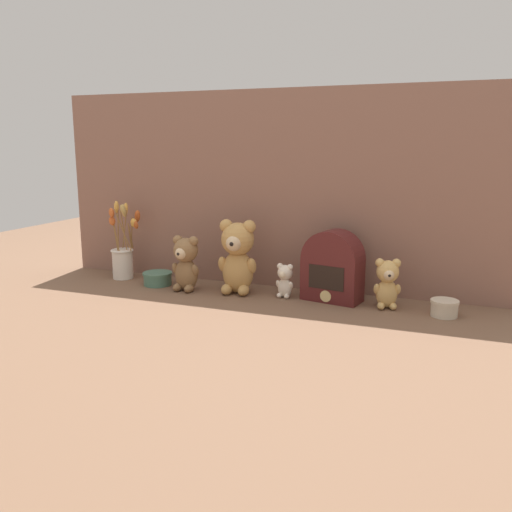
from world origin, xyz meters
The scene contains 10 objects.
ground_plane centered at (0.00, 0.00, 0.00)m, with size 4.00×4.00×0.00m, color brown.
backdrop_wall centered at (0.00, 0.17, 0.37)m, with size 1.76×0.02×0.74m.
teddy_bear_large centered at (-0.07, 0.02, 0.14)m, with size 0.15×0.14×0.27m.
teddy_bear_medium centered at (-0.27, -0.01, 0.11)m, with size 0.11×0.11×0.21m.
teddy_bear_small centered at (0.47, 0.02, 0.09)m, with size 0.09×0.09×0.17m.
teddy_bear_tiny centered at (0.11, 0.03, 0.06)m, with size 0.07×0.06×0.12m.
flower_vase centered at (-0.59, 0.06, 0.10)m, with size 0.12×0.14×0.32m.
vintage_radio centered at (0.27, 0.05, 0.12)m, with size 0.22×0.14×0.25m.
decorative_tin_tall centered at (-0.41, 0.02, 0.03)m, with size 0.11×0.11×0.05m.
decorative_tin_short centered at (0.65, 0.00, 0.03)m, with size 0.09×0.09×0.05m.
Camera 1 is at (0.68, -1.76, 0.54)m, focal length 38.00 mm.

